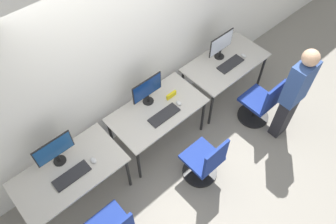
% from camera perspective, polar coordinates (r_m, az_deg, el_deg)
% --- Properties ---
extents(ground_plane, '(20.00, 20.00, 0.00)m').
position_cam_1_polar(ground_plane, '(4.76, 1.15, -7.30)').
color(ground_plane, gray).
extents(wall_back, '(12.00, 0.05, 2.80)m').
position_cam_1_polar(wall_back, '(4.08, -6.61, 10.42)').
color(wall_back, silver).
rests_on(wall_back, ground_plane).
extents(desk_left, '(1.28, 0.71, 0.71)m').
position_cam_1_polar(desk_left, '(4.06, -16.74, -10.33)').
color(desk_left, '#BCB7AD').
rests_on(desk_left, ground_plane).
extents(monitor_left, '(0.46, 0.15, 0.41)m').
position_cam_1_polar(monitor_left, '(3.90, -19.17, -6.35)').
color(monitor_left, black).
rests_on(monitor_left, desk_left).
extents(keyboard_left, '(0.44, 0.16, 0.02)m').
position_cam_1_polar(keyboard_left, '(3.95, -16.41, -10.58)').
color(keyboard_left, '#262628').
rests_on(keyboard_left, desk_left).
extents(mouse_left, '(0.06, 0.09, 0.03)m').
position_cam_1_polar(mouse_left, '(3.98, -12.83, -8.22)').
color(mouse_left, silver).
rests_on(mouse_left, desk_left).
extents(desk_center, '(1.28, 0.71, 0.71)m').
position_cam_1_polar(desk_center, '(4.38, -1.86, -0.11)').
color(desk_center, '#BCB7AD').
rests_on(desk_center, ground_plane).
extents(monitor_center, '(0.46, 0.15, 0.41)m').
position_cam_1_polar(monitor_center, '(4.24, -3.63, 3.92)').
color(monitor_center, black).
rests_on(monitor_center, desk_center).
extents(keyboard_center, '(0.44, 0.16, 0.02)m').
position_cam_1_polar(keyboard_center, '(4.25, -0.69, -0.54)').
color(keyboard_center, '#262628').
rests_on(keyboard_center, desk_center).
extents(mouse_center, '(0.06, 0.09, 0.03)m').
position_cam_1_polar(mouse_center, '(4.37, 1.88, 1.59)').
color(mouse_center, silver).
rests_on(mouse_center, desk_center).
extents(office_chair_center, '(0.48, 0.48, 0.87)m').
position_cam_1_polar(office_chair_center, '(4.32, 6.38, -8.70)').
color(office_chair_center, black).
rests_on(office_chair_center, ground_plane).
extents(desk_right, '(1.28, 0.71, 0.71)m').
position_cam_1_polar(desk_right, '(5.05, 9.97, 8.09)').
color(desk_right, '#BCB7AD').
rests_on(desk_right, ground_plane).
extents(monitor_right, '(0.46, 0.15, 0.41)m').
position_cam_1_polar(monitor_right, '(4.91, 9.23, 11.53)').
color(monitor_right, black).
rests_on(monitor_right, desk_right).
extents(keyboard_right, '(0.44, 0.16, 0.02)m').
position_cam_1_polar(keyboard_right, '(4.96, 10.82, 8.22)').
color(keyboard_right, '#262628').
rests_on(keyboard_right, desk_right).
extents(mouse_right, '(0.06, 0.09, 0.03)m').
position_cam_1_polar(mouse_right, '(5.13, 13.04, 9.57)').
color(mouse_right, silver).
rests_on(mouse_right, desk_right).
extents(office_chair_right, '(0.48, 0.48, 0.87)m').
position_cam_1_polar(office_chair_right, '(5.02, 15.76, 1.29)').
color(office_chair_right, black).
rests_on(office_chair_right, ground_plane).
extents(person_right, '(0.36, 0.21, 1.60)m').
position_cam_1_polar(person_right, '(4.59, 21.13, 3.08)').
color(person_right, '#232328').
rests_on(person_right, ground_plane).
extents(placard_center, '(0.16, 0.03, 0.08)m').
position_cam_1_polar(placard_center, '(4.43, 0.58, 2.97)').
color(placard_center, yellow).
rests_on(placard_center, desk_center).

